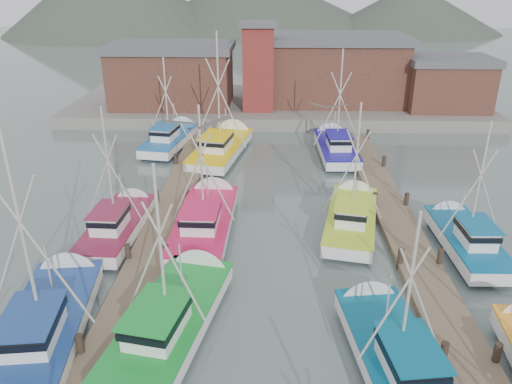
{
  "coord_description": "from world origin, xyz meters",
  "views": [
    {
      "loc": [
        -0.69,
        -17.1,
        13.96
      ],
      "look_at": [
        -1.48,
        8.73,
        2.6
      ],
      "focal_mm": 35.0,
      "sensor_mm": 36.0,
      "label": 1
    }
  ],
  "objects_px": {
    "boat_4": "(174,316)",
    "boat_8": "(206,219)",
    "lookout_tower": "(258,66)",
    "boat_12": "(223,147)"
  },
  "relations": [
    {
      "from": "boat_4",
      "to": "boat_8",
      "type": "distance_m",
      "value": 9.06
    },
    {
      "from": "boat_8",
      "to": "boat_4",
      "type": "bearing_deg",
      "value": -90.04
    },
    {
      "from": "boat_8",
      "to": "lookout_tower",
      "type": "bearing_deg",
      "value": 85.63
    },
    {
      "from": "boat_4",
      "to": "boat_12",
      "type": "xyz_separation_m",
      "value": [
        -0.01,
        22.41,
        0.01
      ]
    },
    {
      "from": "boat_4",
      "to": "boat_8",
      "type": "relative_size",
      "value": 1.02
    },
    {
      "from": "lookout_tower",
      "to": "boat_12",
      "type": "height_order",
      "value": "boat_12"
    },
    {
      "from": "boat_12",
      "to": "lookout_tower",
      "type": "bearing_deg",
      "value": 85.98
    },
    {
      "from": "boat_4",
      "to": "boat_12",
      "type": "bearing_deg",
      "value": 101.13
    },
    {
      "from": "lookout_tower",
      "to": "boat_8",
      "type": "distance_m",
      "value": 24.58
    },
    {
      "from": "boat_4",
      "to": "boat_12",
      "type": "relative_size",
      "value": 0.91
    }
  ]
}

